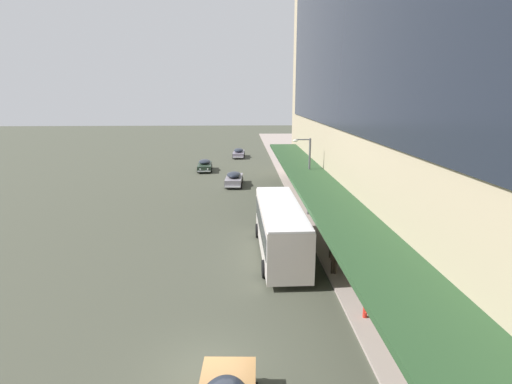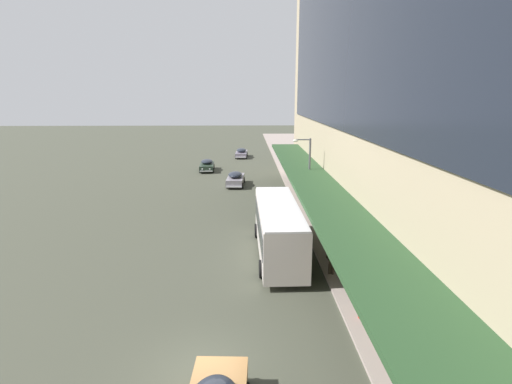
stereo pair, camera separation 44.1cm
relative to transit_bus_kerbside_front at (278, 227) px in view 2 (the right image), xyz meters
The scene contains 9 objects.
ground 11.52m from the transit_bus_kerbside_front, 108.53° to the right, with size 240.00×240.00×0.00m, color #3F4134.
sidewalk_kerb 13.19m from the transit_bus_kerbside_front, 55.54° to the right, with size 10.00×180.00×0.15m, color gray.
transit_bus_kerbside_front is the anchor object (origin of this frame).
sedan_lead_near 30.18m from the transit_bus_kerbside_front, 103.91° to the left, with size 2.06×4.83×1.51m.
sedan_lead_mid 20.45m from the transit_bus_kerbside_front, 99.01° to the left, with size 2.09×4.83×1.59m.
sedan_oncoming_rear 40.84m from the transit_bus_kerbside_front, 93.83° to the left, with size 2.03×4.95×1.51m.
pedestrian_at_kerb 4.20m from the transit_bus_kerbside_front, 48.64° to the right, with size 0.60×0.35×1.86m.
street_lamp 9.11m from the transit_bus_kerbside_front, 70.21° to the left, with size 1.50×0.28×6.39m.
fire_hydrant 8.40m from the transit_bus_kerbside_front, 67.91° to the right, with size 0.20×0.40×0.70m.
Camera 2 is at (1.59, -12.94, 9.99)m, focal length 28.00 mm.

